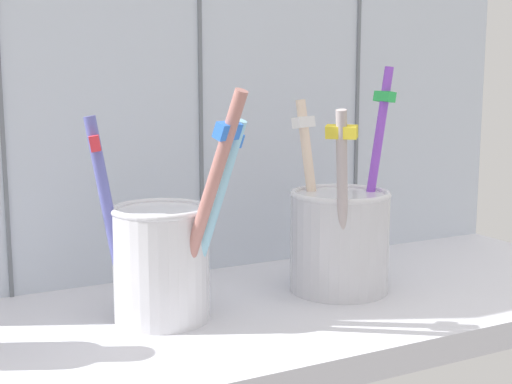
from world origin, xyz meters
TOP-DOWN VIEW (x-y plane):
  - counter_slab at (0.00, 0.00)cm, footprint 64.00×22.00cm
  - tile_wall_back at (-0.00, 12.00)cm, footprint 64.00×2.20cm
  - toothbrush_cup_left at (-7.37, 0.60)cm, footprint 9.40×10.67cm
  - toothbrush_cup_right at (7.42, 0.81)cm, footprint 8.70×8.93cm

SIDE VIEW (x-z plane):
  - counter_slab at x=0.00cm, z-range 0.00..2.00cm
  - toothbrush_cup_right at x=7.42cm, z-range -2.40..15.18cm
  - toothbrush_cup_left at x=-7.37cm, z-range -1.56..14.64cm
  - tile_wall_back at x=0.00cm, z-range 0.00..45.00cm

